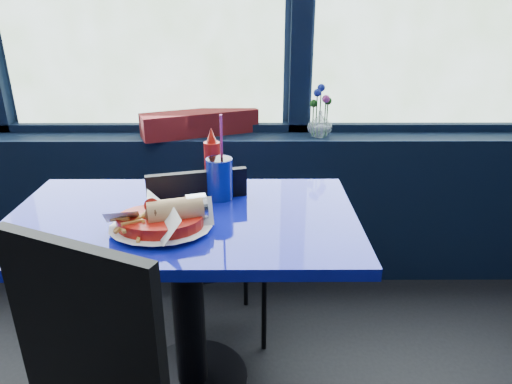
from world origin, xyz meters
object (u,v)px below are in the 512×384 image
at_px(flower_vase, 320,121).
at_px(soda_cup, 220,178).
at_px(food_basket, 162,220).
at_px(planter_box, 200,123).
at_px(near_table, 185,261).
at_px(ketchup_bottle, 212,161).
at_px(chair_near_back, 211,246).

relative_size(flower_vase, soda_cup, 0.80).
bearing_deg(food_basket, planter_box, 97.44).
height_order(near_table, flower_vase, flower_vase).
xyz_separation_m(near_table, planter_box, (-0.03, 0.88, 0.29)).
bearing_deg(soda_cup, food_basket, -121.84).
bearing_deg(planter_box, soda_cup, -100.60).
distance_m(ketchup_bottle, soda_cup, 0.14).
bearing_deg(flower_vase, ketchup_bottle, -132.24).
height_order(planter_box, food_basket, planter_box).
distance_m(food_basket, ketchup_bottle, 0.42).
distance_m(planter_box, soda_cup, 0.74).
bearing_deg(near_table, chair_near_back, 74.53).
height_order(near_table, planter_box, planter_box).
height_order(near_table, ketchup_bottle, ketchup_bottle).
bearing_deg(food_basket, chair_near_back, 81.10).
height_order(food_basket, soda_cup, soda_cup).
distance_m(near_table, ketchup_bottle, 0.41).
relative_size(chair_near_back, ketchup_bottle, 3.64).
relative_size(flower_vase, ketchup_bottle, 1.11).
bearing_deg(ketchup_bottle, near_table, -106.78).
distance_m(flower_vase, soda_cup, 0.82).
distance_m(near_table, flower_vase, 1.06).
bearing_deg(near_table, planter_box, 91.89).
bearing_deg(near_table, soda_cup, 51.07).
distance_m(chair_near_back, ketchup_bottle, 0.36).
height_order(planter_box, ketchup_bottle, ketchup_bottle).
xyz_separation_m(flower_vase, food_basket, (-0.62, -0.94, -0.09)).
relative_size(near_table, food_basket, 3.86).
bearing_deg(chair_near_back, near_table, 59.63).
distance_m(chair_near_back, planter_box, 0.74).
distance_m(flower_vase, ketchup_bottle, 0.74).
bearing_deg(ketchup_bottle, chair_near_back, -115.33).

